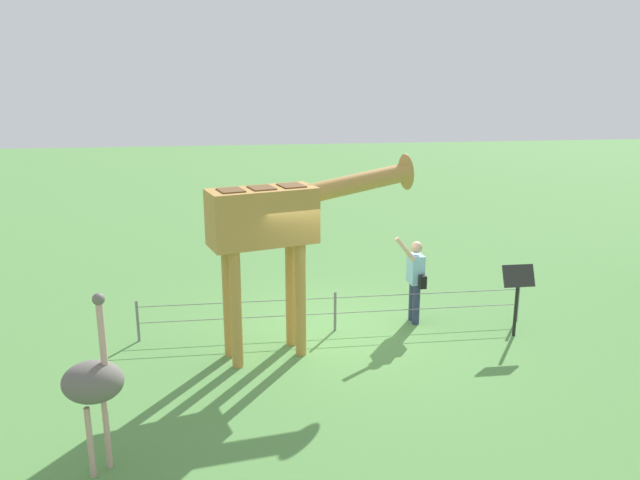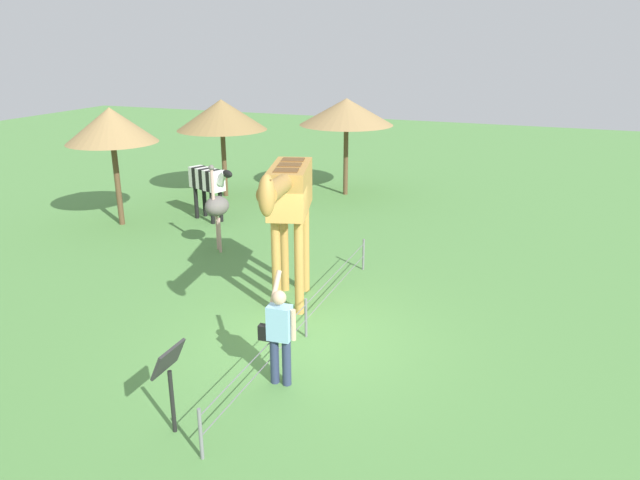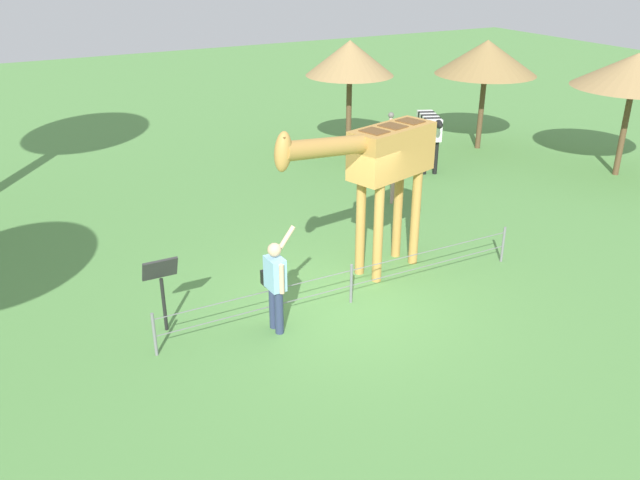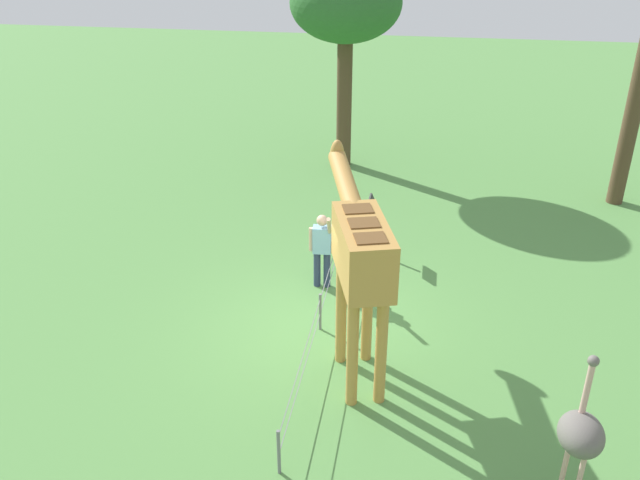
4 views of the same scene
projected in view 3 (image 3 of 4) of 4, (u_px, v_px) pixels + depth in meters
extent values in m
plane|color=#568E47|center=(348.00, 300.00, 11.80)|extent=(60.00, 60.00, 0.00)
cylinder|color=#BC8942|center=(378.00, 234.00, 12.07)|extent=(0.18, 0.18, 1.94)
cylinder|color=#BC8942|center=(360.00, 227.00, 12.36)|extent=(0.18, 0.18, 1.94)
cylinder|color=#BC8942|center=(415.00, 218.00, 12.77)|extent=(0.18, 0.18, 1.94)
cylinder|color=#BC8942|center=(398.00, 212.00, 13.06)|extent=(0.18, 0.18, 1.94)
cube|color=#BC8942|center=(392.00, 151.00, 11.97)|extent=(1.83, 1.15, 0.90)
cube|color=brown|center=(374.00, 131.00, 11.46)|extent=(0.47, 0.52, 0.02)
cube|color=brown|center=(393.00, 126.00, 11.78)|extent=(0.47, 0.52, 0.02)
cube|color=brown|center=(410.00, 121.00, 12.10)|extent=(0.47, 0.52, 0.02)
cylinder|color=#BC8942|center=(330.00, 147.00, 10.78)|extent=(2.08, 0.90, 0.59)
ellipsoid|color=#BC8942|center=(283.00, 152.00, 10.08)|extent=(0.42, 0.35, 0.67)
cylinder|color=brown|center=(284.00, 141.00, 9.95)|extent=(0.05, 0.05, 0.14)
cylinder|color=brown|center=(281.00, 139.00, 10.05)|extent=(0.05, 0.05, 0.14)
cylinder|color=navy|center=(273.00, 307.00, 10.81)|extent=(0.14, 0.14, 0.78)
cylinder|color=navy|center=(279.00, 312.00, 10.65)|extent=(0.14, 0.14, 0.78)
cube|color=#8CBFE0|center=(275.00, 273.00, 10.45)|extent=(0.26, 0.37, 0.55)
sphere|color=#D8AD8C|center=(274.00, 250.00, 10.28)|extent=(0.22, 0.22, 0.22)
cylinder|color=#D8AD8C|center=(285.00, 241.00, 10.52)|extent=(0.41, 0.11, 0.48)
cylinder|color=#D8AD8C|center=(282.00, 279.00, 10.28)|extent=(0.08, 0.08, 0.50)
cube|color=black|center=(266.00, 278.00, 10.67)|extent=(0.13, 0.21, 0.24)
cylinder|color=black|center=(436.00, 157.00, 17.97)|extent=(0.12, 0.12, 0.95)
cylinder|color=black|center=(425.00, 157.00, 17.95)|extent=(0.12, 0.12, 0.95)
cylinder|color=black|center=(429.00, 149.00, 18.70)|extent=(0.12, 0.12, 0.95)
cylinder|color=black|center=(418.00, 149.00, 18.67)|extent=(0.12, 0.12, 0.95)
cube|color=silver|center=(424.00, 121.00, 18.47)|extent=(0.47, 0.33, 0.60)
cube|color=black|center=(426.00, 123.00, 18.31)|extent=(0.47, 0.33, 0.60)
cube|color=silver|center=(427.00, 124.00, 18.16)|extent=(0.47, 0.33, 0.60)
cube|color=black|center=(429.00, 126.00, 18.00)|extent=(0.47, 0.33, 0.60)
cube|color=silver|center=(430.00, 127.00, 17.85)|extent=(0.47, 0.33, 0.60)
cube|color=black|center=(432.00, 129.00, 17.69)|extent=(0.47, 0.33, 0.60)
cube|color=silver|center=(433.00, 131.00, 17.54)|extent=(0.47, 0.33, 0.60)
cylinder|color=silver|center=(436.00, 127.00, 17.26)|extent=(0.36, 0.49, 0.47)
ellipsoid|color=black|center=(439.00, 124.00, 16.97)|extent=(0.32, 0.44, 0.22)
cylinder|color=#CC9E93|center=(392.00, 186.00, 15.94)|extent=(0.07, 0.07, 0.90)
cylinder|color=#CC9E93|center=(394.00, 183.00, 16.14)|extent=(0.07, 0.07, 0.90)
ellipsoid|color=#66605B|center=(394.00, 156.00, 15.73)|extent=(0.70, 0.56, 0.49)
cylinder|color=#CC9E93|center=(390.00, 134.00, 15.44)|extent=(0.08, 0.08, 0.80)
sphere|color=#66605B|center=(391.00, 115.00, 15.25)|extent=(0.14, 0.14, 0.14)
cylinder|color=brown|center=(623.00, 132.00, 17.62)|extent=(0.16, 0.16, 2.39)
cone|color=#997A4C|center=(636.00, 70.00, 16.94)|extent=(3.14, 3.14, 0.87)
cylinder|color=brown|center=(349.00, 116.00, 19.19)|extent=(0.16, 0.16, 2.38)
cone|color=#997A4C|center=(350.00, 58.00, 18.50)|extent=(2.51, 2.51, 0.97)
cylinder|color=brown|center=(481.00, 112.00, 19.96)|extent=(0.16, 0.16, 2.26)
cone|color=olive|center=(487.00, 57.00, 19.29)|extent=(2.98, 2.98, 0.99)
cylinder|color=black|center=(164.00, 305.00, 10.70)|extent=(0.06, 0.06, 0.95)
cube|color=#2D2D2D|center=(160.00, 269.00, 10.43)|extent=(0.56, 0.21, 0.38)
cylinder|color=slate|center=(503.00, 244.00, 13.05)|extent=(0.05, 0.05, 0.75)
cylinder|color=slate|center=(351.00, 284.00, 11.56)|extent=(0.05, 0.05, 0.75)
cylinder|color=slate|center=(154.00, 335.00, 10.07)|extent=(0.05, 0.05, 0.75)
cube|color=slate|center=(351.00, 270.00, 11.45)|extent=(7.00, 0.01, 0.01)
cube|color=slate|center=(351.00, 286.00, 11.58)|extent=(7.00, 0.01, 0.01)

